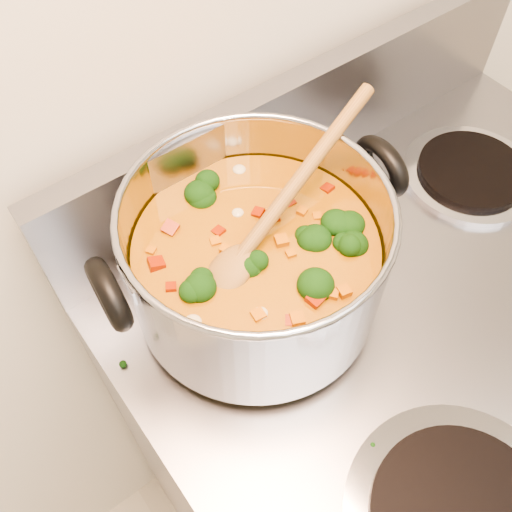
{
  "coord_description": "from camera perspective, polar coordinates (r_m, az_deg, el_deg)",
  "views": [
    {
      "loc": [
        -0.35,
        1.05,
        1.5
      ],
      "look_at": [
        -0.14,
        1.32,
        1.01
      ],
      "focal_mm": 40.0,
      "sensor_mm": 36.0,
      "label": 1
    }
  ],
  "objects": [
    {
      "name": "wooden_spoon",
      "position": [
        0.58,
        0.97,
        3.25
      ],
      "size": [
        0.27,
        0.09,
        0.11
      ],
      "rotation": [
        0.0,
        0.0,
        0.24
      ],
      "color": "brown",
      "rests_on": "stockpot"
    },
    {
      "name": "stockpot",
      "position": [
        0.6,
        -0.02,
        -0.22
      ],
      "size": [
        0.33,
        0.27,
        0.16
      ],
      "rotation": [
        0.0,
        0.0,
        -0.11
      ],
      "color": "#9E9EA6",
      "rests_on": "electric_range"
    },
    {
      "name": "cooktop_crumbs",
      "position": [
        0.66,
        -13.12,
        -8.56
      ],
      "size": [
        0.04,
        0.21,
        0.01
      ],
      "color": "black",
      "rests_on": "electric_range"
    },
    {
      "name": "electric_range",
      "position": [
        1.11,
        13.24,
        -17.31
      ],
      "size": [
        0.74,
        0.67,
        1.08
      ],
      "color": "gray",
      "rests_on": "ground"
    }
  ]
}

